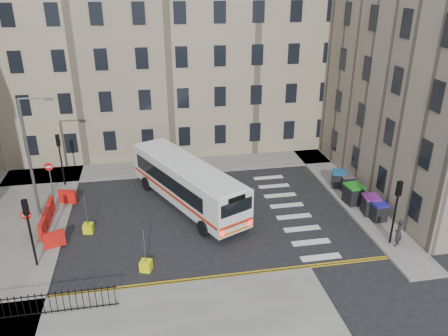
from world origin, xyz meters
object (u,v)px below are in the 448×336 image
object	(u,v)px
wheelie_bin_a	(378,211)
pedestrian	(398,233)
streetlamp	(29,157)
bollard_chevron	(146,266)
bus	(187,182)
wheelie_bin_d	(346,182)
bollard_yellow	(88,228)
wheelie_bin_b	(371,205)
wheelie_bin_e	(338,179)
wheelie_bin_c	(353,194)

from	to	relation	value
wheelie_bin_a	pedestrian	size ratio (longest dim) A/B	0.69
streetlamp	bollard_chevron	size ratio (longest dim) A/B	13.57
wheelie_bin_a	bollard_chevron	distance (m)	15.45
bus	wheelie_bin_a	bearing A→B (deg)	-45.64
wheelie_bin_d	bus	bearing A→B (deg)	-178.66
bollard_yellow	pedestrian	bearing A→B (deg)	-15.54
wheelie_bin_a	wheelie_bin_b	bearing A→B (deg)	97.20
bus	wheelie_bin_b	bearing A→B (deg)	-42.43
bollard_chevron	wheelie_bin_a	bearing A→B (deg)	9.84
bus	wheelie_bin_a	distance (m)	13.02
wheelie_bin_e	pedestrian	bearing A→B (deg)	-68.35
pedestrian	bollard_chevron	xyz separation A→B (m)	(-14.82, 0.46, -0.73)
bus	wheelie_bin_e	size ratio (longest dim) A/B	8.13
wheelie_bin_c	wheelie_bin_d	size ratio (longest dim) A/B	1.18
bus	bollard_yellow	bearing A→B (deg)	175.94
wheelie_bin_a	wheelie_bin_e	world-z (taller)	wheelie_bin_e
wheelie_bin_d	bollard_yellow	xyz separation A→B (m)	(-18.60, -2.63, -0.45)
wheelie_bin_b	bollard_yellow	distance (m)	18.68
streetlamp	wheelie_bin_b	world-z (taller)	streetlamp
streetlamp	pedestrian	bearing A→B (deg)	-19.78
wheelie_bin_d	bollard_chevron	bearing A→B (deg)	-153.33
wheelie_bin_d	wheelie_bin_e	size ratio (longest dim) A/B	0.84
wheelie_bin_b	bollard_chevron	distance (m)	15.50
wheelie_bin_e	bollard_yellow	bearing A→B (deg)	-149.47
streetlamp	wheelie_bin_c	xyz separation A→B (m)	(21.62, -2.33, -3.48)
streetlamp	wheelie_bin_e	size ratio (longest dim) A/B	5.74
streetlamp	bollard_chevron	world-z (taller)	streetlamp
bollard_yellow	bollard_chevron	size ratio (longest dim) A/B	1.00
wheelie_bin_a	bollard_chevron	xyz separation A→B (m)	(-15.22, -2.64, -0.47)
streetlamp	wheelie_bin_a	size ratio (longest dim) A/B	6.67
wheelie_bin_a	wheelie_bin_e	size ratio (longest dim) A/B	0.86
wheelie_bin_e	pedestrian	xyz separation A→B (m)	(0.12, -8.23, 0.25)
wheelie_bin_e	bollard_yellow	distance (m)	18.50
wheelie_bin_e	wheelie_bin_c	bearing A→B (deg)	-71.17
wheelie_bin_b	bollard_yellow	size ratio (longest dim) A/B	2.21
streetlamp	wheelie_bin_d	size ratio (longest dim) A/B	6.86
wheelie_bin_a	wheelie_bin_c	xyz separation A→B (m)	(-0.61, 2.43, 0.09)
wheelie_bin_c	wheelie_bin_d	distance (m)	2.26
bus	wheelie_bin_a	xyz separation A→B (m)	(12.16, -4.55, -1.05)
wheelie_bin_d	pedestrian	distance (m)	7.74
wheelie_bin_d	bollard_chevron	world-z (taller)	wheelie_bin_d
streetlamp	wheelie_bin_d	world-z (taller)	streetlamp
wheelie_bin_d	bollard_yellow	world-z (taller)	wheelie_bin_d
bus	bollard_yellow	distance (m)	7.22
wheelie_bin_c	bollard_yellow	size ratio (longest dim) A/B	2.34
wheelie_bin_b	bollard_chevron	size ratio (longest dim) A/B	2.21
wheelie_bin_a	bollard_chevron	bearing A→B (deg)	-171.08
wheelie_bin_d	streetlamp	bearing A→B (deg)	-179.40
wheelie_bin_c	pedestrian	xyz separation A→B (m)	(0.22, -5.52, 0.17)
bus	wheelie_bin_d	bearing A→B (deg)	-24.72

